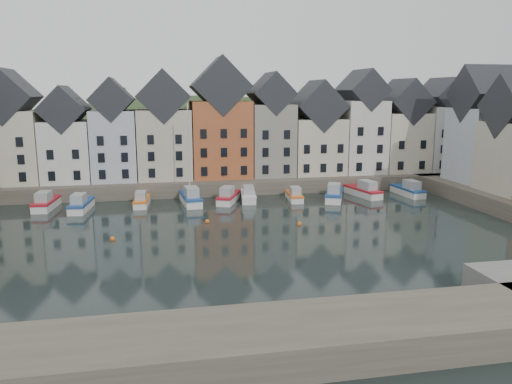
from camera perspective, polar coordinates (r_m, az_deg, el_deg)
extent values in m
plane|color=black|center=(49.96, -0.09, -5.63)|extent=(260.00, 260.00, 0.00)
cube|color=#4C463A|center=(78.63, -4.25, 1.36)|extent=(90.00, 16.00, 2.00)
cube|color=#4C463A|center=(28.39, -12.11, -17.51)|extent=(50.00, 6.00, 2.00)
ellipsoid|color=#26381C|center=(108.33, -5.75, -6.22)|extent=(153.60, 70.40, 64.00)
sphere|color=#1B3115|center=(98.15, -13.98, 7.57)|extent=(5.77, 5.77, 5.77)
sphere|color=#1B3115|center=(113.07, 6.51, 7.99)|extent=(5.27, 5.27, 5.27)
sphere|color=#1B3115|center=(109.27, 11.06, 7.62)|extent=(5.07, 5.07, 5.07)
sphere|color=#1B3115|center=(104.96, 1.86, 7.64)|extent=(5.01, 5.01, 5.01)
sphere|color=#1B3115|center=(107.70, -26.55, 5.89)|extent=(3.94, 3.94, 3.94)
sphere|color=#1B3115|center=(113.69, 8.27, 7.93)|extent=(5.21, 5.21, 5.21)
sphere|color=#1B3115|center=(106.32, -5.10, 7.92)|extent=(5.45, 5.45, 5.45)
sphere|color=#1B3115|center=(106.40, 15.25, 6.97)|extent=(4.49, 4.49, 4.49)
cube|color=beige|center=(77.93, -26.01, 4.64)|extent=(7.67, 8.00, 10.07)
cube|color=black|center=(77.57, -26.46, 9.73)|extent=(7.67, 8.16, 7.67)
cube|color=silver|center=(76.45, -20.69, 4.40)|extent=(6.56, 8.00, 8.61)
cube|color=black|center=(76.04, -21.01, 8.83)|extent=(6.56, 8.16, 6.56)
cube|color=#B0B9C3|center=(75.56, -15.83, 5.16)|extent=(6.20, 8.00, 10.02)
cube|color=black|center=(75.19, -16.10, 10.12)|extent=(6.20, 8.16, 6.20)
cube|color=#BAB29D|center=(75.30, -10.42, 5.41)|extent=(7.70, 8.00, 10.08)
cube|color=black|center=(74.92, -10.61, 10.69)|extent=(7.70, 8.16, 7.70)
cube|color=#A7552F|center=(75.79, -4.08, 6.06)|extent=(8.69, 8.00, 11.28)
cube|color=black|center=(75.48, -4.17, 11.96)|extent=(8.69, 8.16, 8.69)
cube|color=gray|center=(77.12, 1.64, 5.99)|extent=(6.43, 8.00, 10.78)
cube|color=black|center=(76.79, 1.67, 11.18)|extent=(6.43, 8.16, 6.43)
cube|color=beige|center=(79.15, 6.82, 5.24)|extent=(7.88, 8.00, 8.56)
cube|color=black|center=(78.74, 6.93, 9.75)|extent=(7.88, 8.16, 7.88)
cube|color=silver|center=(81.56, 11.79, 6.22)|extent=(6.50, 8.00, 11.27)
cube|color=black|center=(81.27, 12.00, 11.31)|extent=(6.50, 8.16, 6.50)
cube|color=beige|center=(84.60, 16.17, 5.52)|extent=(7.23, 8.00, 9.32)
cube|color=black|center=(84.24, 16.41, 9.89)|extent=(7.23, 8.16, 7.23)
cube|color=silver|center=(87.89, 20.19, 5.81)|extent=(6.18, 8.00, 10.32)
cube|color=black|center=(87.58, 20.49, 10.16)|extent=(6.18, 8.16, 6.18)
cube|color=#B0B9C3|center=(77.96, 24.45, 4.89)|extent=(7.47, 8.00, 10.38)
cube|color=black|center=(77.61, 24.88, 10.15)|extent=(7.62, 8.00, 8.00)
sphere|color=orange|center=(57.01, -5.58, -3.38)|extent=(0.50, 0.50, 0.50)
sphere|color=orange|center=(55.95, 4.99, -3.65)|extent=(0.50, 0.50, 0.50)
sphere|color=orange|center=(52.19, -16.07, -5.17)|extent=(0.50, 0.50, 0.50)
cube|color=silver|center=(69.10, -22.78, -1.42)|extent=(2.55, 6.71, 1.20)
cube|color=#A91824|center=(68.97, -22.82, -0.88)|extent=(2.67, 6.85, 0.27)
cube|color=#979D9F|center=(67.92, -23.10, -0.52)|extent=(1.76, 2.75, 1.31)
cube|color=silver|center=(66.44, -19.33, -1.66)|extent=(2.52, 6.48, 1.16)
cube|color=navy|center=(66.31, -19.37, -1.13)|extent=(2.64, 6.62, 0.26)
cube|color=#979D9F|center=(65.28, -19.60, -0.77)|extent=(1.72, 2.66, 1.26)
cube|color=silver|center=(67.08, -12.89, -1.22)|extent=(2.09, 5.72, 1.03)
cube|color=orange|center=(66.97, -12.91, -0.75)|extent=(2.19, 5.84, 0.23)
cube|color=#979D9F|center=(66.04, -13.01, -0.43)|extent=(1.47, 2.33, 1.12)
cube|color=silver|center=(66.77, -7.47, -1.02)|extent=(2.66, 7.05, 1.26)
cube|color=navy|center=(66.63, -7.49, -0.44)|extent=(2.79, 7.20, 0.29)
cube|color=#979D9F|center=(65.49, -7.37, -0.03)|extent=(1.84, 2.89, 1.38)
cylinder|color=silver|center=(66.37, -7.71, 4.59)|extent=(0.16, 0.16, 12.64)
cube|color=silver|center=(67.48, -3.14, -0.84)|extent=(4.06, 6.55, 1.15)
cube|color=#A91824|center=(67.35, -3.14, -0.31)|extent=(4.21, 6.71, 0.26)
cube|color=#979D9F|center=(66.33, -3.34, 0.06)|extent=(2.29, 2.88, 1.26)
cube|color=silver|center=(68.44, -0.89, -0.66)|extent=(2.59, 6.26, 1.11)
cube|color=silver|center=(68.32, -0.89, -0.16)|extent=(2.70, 6.39, 0.25)
cube|color=#979D9F|center=(67.31, -0.86, 0.19)|extent=(1.72, 2.59, 1.21)
cube|color=silver|center=(68.84, 4.39, -0.65)|extent=(2.18, 5.63, 1.01)
cube|color=orange|center=(68.73, 4.39, -0.20)|extent=(2.28, 5.74, 0.23)
cube|color=#979D9F|center=(67.82, 4.52, 0.11)|extent=(1.49, 2.31, 1.10)
cube|color=silver|center=(69.59, 8.91, -0.56)|extent=(4.48, 7.07, 1.25)
cube|color=navy|center=(69.46, 8.93, -0.01)|extent=(4.64, 7.24, 0.28)
cube|color=#979D9F|center=(68.33, 8.91, 0.39)|extent=(2.51, 3.12, 1.36)
cube|color=silver|center=(72.79, 12.11, -0.16)|extent=(3.43, 6.97, 1.23)
cube|color=#A91824|center=(72.66, 12.13, 0.36)|extent=(3.56, 7.13, 0.28)
cube|color=#979D9F|center=(71.74, 12.62, 0.74)|extent=(2.11, 2.96, 1.34)
cube|color=silver|center=(75.08, 16.92, -0.06)|extent=(2.42, 6.59, 1.19)
cube|color=navy|center=(74.96, 16.95, 0.42)|extent=(2.53, 6.73, 0.27)
cube|color=#979D9F|center=(74.04, 17.37, 0.78)|extent=(1.70, 2.69, 1.29)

